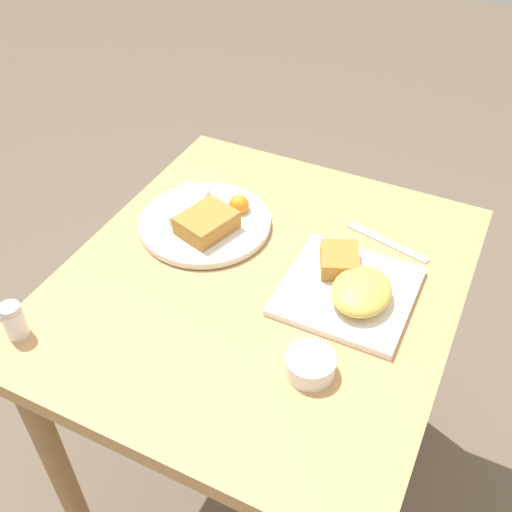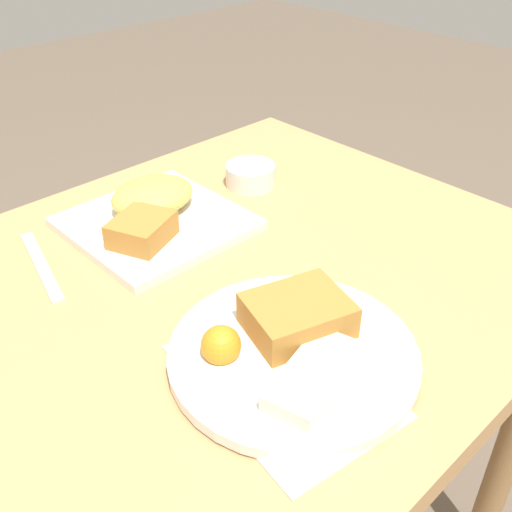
# 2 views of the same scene
# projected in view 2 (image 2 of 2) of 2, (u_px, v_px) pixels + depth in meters

# --- Properties ---
(dining_table) EXTENTS (0.82, 0.73, 0.73)m
(dining_table) POSITION_uv_depth(u_px,v_px,m) (247.00, 324.00, 0.88)
(dining_table) COLOR tan
(dining_table) RESTS_ON ground_plane
(menu_card) EXTENTS (0.19, 0.26, 0.00)m
(menu_card) POSITION_uv_depth(u_px,v_px,m) (281.00, 380.00, 0.64)
(menu_card) COLOR silver
(menu_card) RESTS_ON dining_table
(plate_square_near) EXTENTS (0.24, 0.24, 0.06)m
(plate_square_near) POSITION_uv_depth(u_px,v_px,m) (153.00, 213.00, 0.89)
(plate_square_near) COLOR white
(plate_square_near) RESTS_ON dining_table
(plate_oval_far) EXTENTS (0.28, 0.28, 0.05)m
(plate_oval_far) POSITION_uv_depth(u_px,v_px,m) (292.00, 346.00, 0.65)
(plate_oval_far) COLOR white
(plate_oval_far) RESTS_ON menu_card
(sauce_ramekin) EXTENTS (0.08, 0.08, 0.04)m
(sauce_ramekin) POSITION_uv_depth(u_px,v_px,m) (250.00, 174.00, 1.00)
(sauce_ramekin) COLOR white
(sauce_ramekin) RESTS_ON dining_table
(butter_knife) EXTENTS (0.06, 0.18, 0.00)m
(butter_knife) POSITION_uv_depth(u_px,v_px,m) (41.00, 265.00, 0.81)
(butter_knife) COLOR silver
(butter_knife) RESTS_ON dining_table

